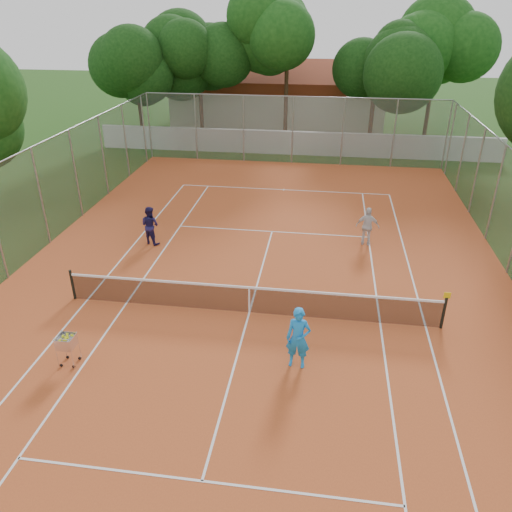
# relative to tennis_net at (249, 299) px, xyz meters

# --- Properties ---
(ground) EXTENTS (120.00, 120.00, 0.00)m
(ground) POSITION_rel_tennis_net_xyz_m (0.00, 0.00, -0.51)
(ground) COLOR #1B3D10
(ground) RESTS_ON ground
(court_pad) EXTENTS (18.00, 34.00, 0.02)m
(court_pad) POSITION_rel_tennis_net_xyz_m (0.00, 0.00, -0.50)
(court_pad) COLOR #BC5124
(court_pad) RESTS_ON ground
(court_lines) EXTENTS (10.98, 23.78, 0.01)m
(court_lines) POSITION_rel_tennis_net_xyz_m (0.00, 0.00, -0.49)
(court_lines) COLOR white
(court_lines) RESTS_ON court_pad
(tennis_net) EXTENTS (11.88, 0.10, 0.98)m
(tennis_net) POSITION_rel_tennis_net_xyz_m (0.00, 0.00, 0.00)
(tennis_net) COLOR black
(tennis_net) RESTS_ON court_pad
(perimeter_fence) EXTENTS (18.00, 34.00, 4.00)m
(perimeter_fence) POSITION_rel_tennis_net_xyz_m (0.00, 0.00, 1.49)
(perimeter_fence) COLOR slate
(perimeter_fence) RESTS_ON ground
(boundary_wall) EXTENTS (26.00, 0.30, 1.50)m
(boundary_wall) POSITION_rel_tennis_net_xyz_m (0.00, 19.00, 0.24)
(boundary_wall) COLOR silver
(boundary_wall) RESTS_ON ground
(clubhouse) EXTENTS (16.40, 9.00, 4.40)m
(clubhouse) POSITION_rel_tennis_net_xyz_m (-2.00, 29.00, 1.69)
(clubhouse) COLOR beige
(clubhouse) RESTS_ON ground
(tropical_trees) EXTENTS (29.00, 19.00, 10.00)m
(tropical_trees) POSITION_rel_tennis_net_xyz_m (0.00, 22.00, 4.49)
(tropical_trees) COLOR black
(tropical_trees) RESTS_ON ground
(player_near) EXTENTS (0.69, 0.48, 1.80)m
(player_near) POSITION_rel_tennis_net_xyz_m (1.70, -2.38, 0.41)
(player_near) COLOR #1A87DF
(player_near) RESTS_ON court_pad
(player_far_left) EXTENTS (0.94, 0.84, 1.60)m
(player_far_left) POSITION_rel_tennis_net_xyz_m (-4.79, 4.55, 0.31)
(player_far_left) COLOR #1D194B
(player_far_left) RESTS_ON court_pad
(player_far_right) EXTENTS (0.97, 0.49, 1.60)m
(player_far_right) POSITION_rel_tennis_net_xyz_m (3.96, 5.69, 0.31)
(player_far_right) COLOR silver
(player_far_right) RESTS_ON court_pad
(ball_hopper) EXTENTS (0.62, 0.62, 0.99)m
(ball_hopper) POSITION_rel_tennis_net_xyz_m (-4.49, -3.20, 0.00)
(ball_hopper) COLOR silver
(ball_hopper) RESTS_ON court_pad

